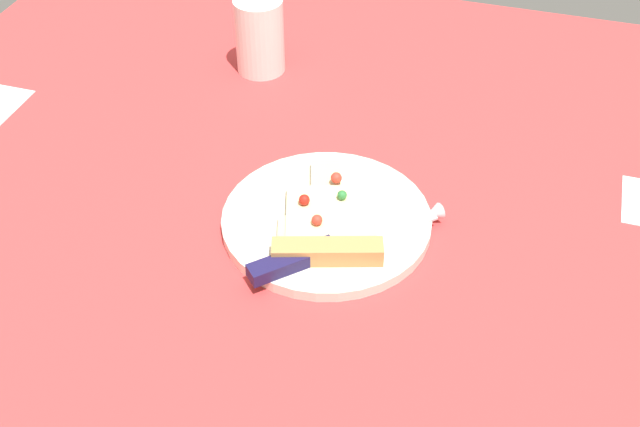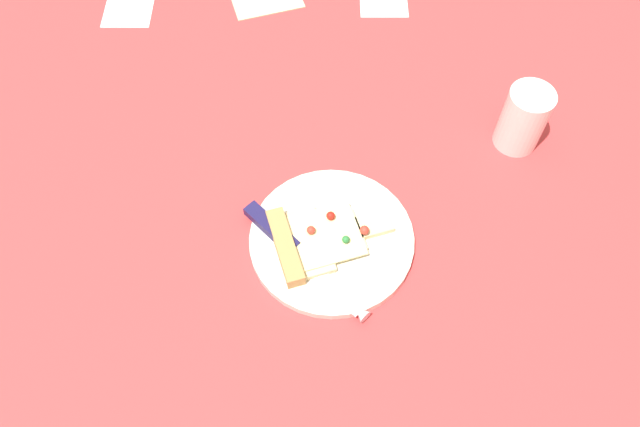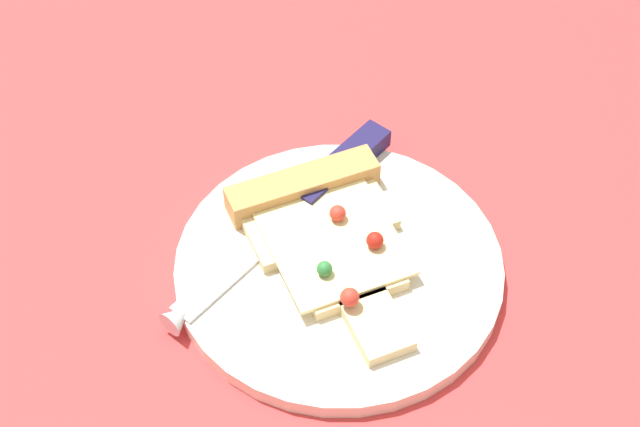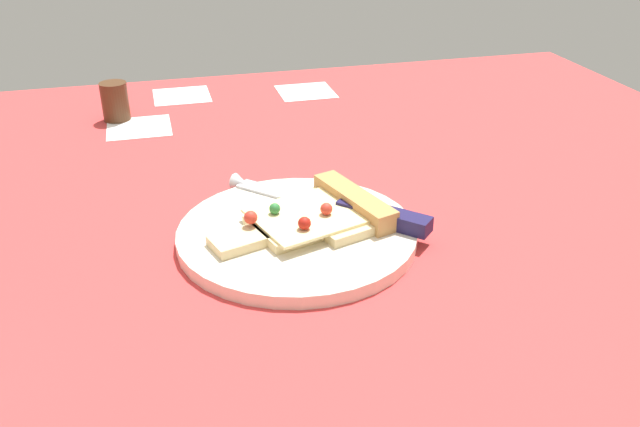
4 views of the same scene
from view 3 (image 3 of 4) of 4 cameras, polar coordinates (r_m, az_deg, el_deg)
The scene contains 4 objects.
ground_plane at distance 73.24cm, azimuth 2.87°, elevation -2.27°, with size 126.28×126.28×3.00cm.
plate at distance 69.45cm, azimuth 1.15°, elevation -3.27°, with size 24.19×24.19×1.35cm, color silver.
pizza_slice at distance 69.72cm, azimuth 0.34°, elevation -1.01°, with size 13.77×18.93×2.65cm.
knife at distance 71.85cm, azimuth -0.98°, elevation 0.75°, with size 18.59×18.32×2.45cm.
Camera 3 is at (-8.10, -44.75, 55.91)cm, focal length 52.66 mm.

